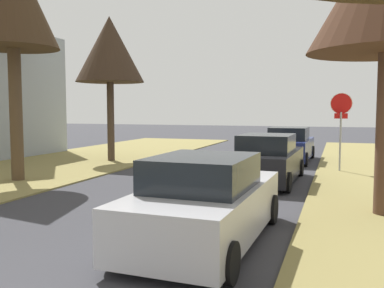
{
  "coord_description": "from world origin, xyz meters",
  "views": [
    {
      "loc": [
        4.34,
        -1.44,
        2.37
      ],
      "look_at": [
        0.99,
        8.23,
        1.54
      ],
      "focal_mm": 39.55,
      "sensor_mm": 36.0,
      "label": 1
    }
  ],
  "objects_px": {
    "parked_sedan_black": "(267,160)",
    "parked_sedan_navy": "(289,146)",
    "parked_sedan_silver": "(206,203)",
    "street_tree_left_far": "(110,50)",
    "stop_sign_far": "(341,115)"
  },
  "relations": [
    {
      "from": "parked_sedan_black",
      "to": "parked_sedan_navy",
      "type": "height_order",
      "value": "same"
    },
    {
      "from": "parked_sedan_silver",
      "to": "parked_sedan_black",
      "type": "relative_size",
      "value": 1.0
    },
    {
      "from": "parked_sedan_silver",
      "to": "parked_sedan_black",
      "type": "xyz_separation_m",
      "value": [
        0.03,
        6.69,
        0.0
      ]
    },
    {
      "from": "street_tree_left_far",
      "to": "parked_sedan_navy",
      "type": "relative_size",
      "value": 1.46
    },
    {
      "from": "stop_sign_far",
      "to": "street_tree_left_far",
      "type": "relative_size",
      "value": 0.46
    },
    {
      "from": "street_tree_left_far",
      "to": "parked_sedan_black",
      "type": "distance_m",
      "value": 9.35
    },
    {
      "from": "stop_sign_far",
      "to": "parked_sedan_black",
      "type": "distance_m",
      "value": 4.16
    },
    {
      "from": "street_tree_left_far",
      "to": "parked_sedan_silver",
      "type": "height_order",
      "value": "street_tree_left_far"
    },
    {
      "from": "street_tree_left_far",
      "to": "parked_sedan_navy",
      "type": "bearing_deg",
      "value": 19.28
    },
    {
      "from": "stop_sign_far",
      "to": "parked_sedan_navy",
      "type": "bearing_deg",
      "value": 128.44
    },
    {
      "from": "stop_sign_far",
      "to": "parked_sedan_silver",
      "type": "height_order",
      "value": "stop_sign_far"
    },
    {
      "from": "stop_sign_far",
      "to": "parked_sedan_black",
      "type": "bearing_deg",
      "value": -125.21
    },
    {
      "from": "street_tree_left_far",
      "to": "parked_sedan_black",
      "type": "height_order",
      "value": "street_tree_left_far"
    },
    {
      "from": "stop_sign_far",
      "to": "parked_sedan_silver",
      "type": "relative_size",
      "value": 0.67
    },
    {
      "from": "parked_sedan_silver",
      "to": "parked_sedan_navy",
      "type": "bearing_deg",
      "value": 89.55
    }
  ]
}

